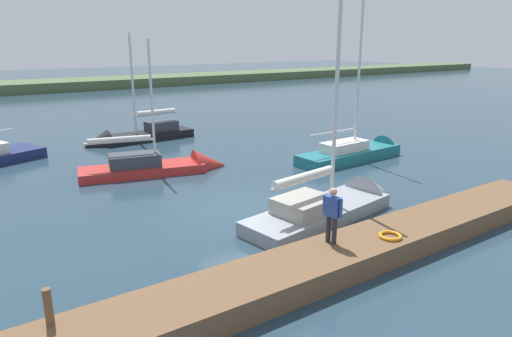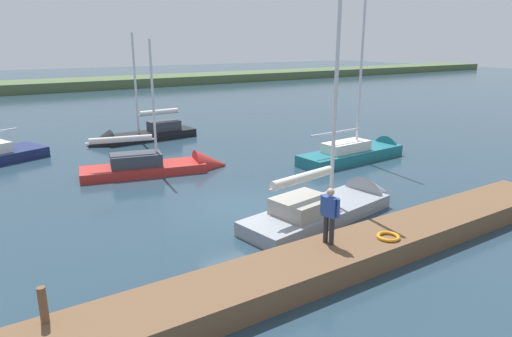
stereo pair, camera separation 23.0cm
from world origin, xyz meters
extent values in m
plane|color=#263D4C|center=(0.00, 0.00, 0.00)|extent=(200.00, 200.00, 0.00)
cube|color=#4C603D|center=(0.00, -50.07, 0.00)|extent=(180.00, 8.00, 2.40)
cube|color=brown|center=(0.00, 5.47, 0.33)|extent=(19.56, 1.85, 0.65)
cylinder|color=brown|center=(7.43, 4.82, 1.04)|extent=(0.17, 0.17, 0.77)
torus|color=orange|center=(-1.46, 5.84, 0.70)|extent=(0.66, 0.66, 0.10)
cube|color=black|center=(-1.65, -13.80, 0.09)|extent=(5.86, 2.01, 0.80)
cone|color=black|center=(1.65, -13.61, 0.09)|extent=(1.61, 1.76, 1.68)
cube|color=#333842|center=(-2.62, -13.86, 0.80)|extent=(2.00, 1.29, 0.62)
cylinder|color=silver|center=(-0.88, -13.75, 3.54)|extent=(0.14, 0.14, 6.10)
cylinder|color=silver|center=(-2.32, -13.84, 1.59)|extent=(2.87, 0.28, 0.11)
cylinder|color=silver|center=(-2.32, -13.84, 1.71)|extent=(2.60, 0.46, 0.31)
cube|color=#1E6B75|center=(-8.61, -2.89, 0.09)|extent=(6.40, 2.13, 0.96)
cone|color=#1E6B75|center=(-12.21, -3.10, 0.09)|extent=(1.69, 1.86, 1.77)
cube|color=silver|center=(-8.20, -2.87, 0.82)|extent=(2.67, 1.31, 0.50)
cylinder|color=silver|center=(-8.98, -2.92, 4.72)|extent=(0.13, 0.13, 8.29)
cylinder|color=silver|center=(-7.34, -2.82, 1.66)|extent=(3.30, 0.29, 0.10)
cube|color=gray|center=(-1.72, 2.50, 0.09)|extent=(6.28, 2.84, 0.78)
cone|color=gray|center=(-5.19, 1.95, 0.09)|extent=(2.00, 2.16, 1.91)
cube|color=gray|center=(-0.92, 2.63, 0.75)|extent=(2.08, 1.83, 0.54)
cylinder|color=silver|center=(-2.39, 2.40, 3.96)|extent=(0.13, 0.13, 6.94)
cylinder|color=silver|center=(-0.87, 2.64, 1.63)|extent=(3.05, 0.58, 0.11)
cylinder|color=silver|center=(-0.87, 2.64, 1.75)|extent=(2.77, 0.72, 0.30)
cube|color=#B22823|center=(1.41, -6.47, 0.07)|extent=(5.96, 2.98, 0.70)
cone|color=#B22823|center=(-1.81, -5.74, 0.07)|extent=(1.93, 2.06, 1.76)
cube|color=#333842|center=(1.72, -6.54, 0.72)|extent=(2.54, 1.81, 0.59)
cylinder|color=silver|center=(0.79, -6.33, 3.30)|extent=(0.12, 0.12, 5.77)
cylinder|color=silver|center=(2.31, -6.68, 1.65)|extent=(3.05, 0.78, 0.09)
cylinder|color=silver|center=(2.31, -6.68, 1.77)|extent=(2.78, 0.84, 0.22)
cylinder|color=#28282D|center=(0.17, 5.24, 1.05)|extent=(0.14, 0.14, 0.80)
cylinder|color=#28282D|center=(0.22, 5.05, 1.05)|extent=(0.14, 0.14, 0.80)
cube|color=#2D4C9E|center=(0.20, 5.15, 1.74)|extent=(0.32, 0.47, 0.57)
sphere|color=tan|center=(0.20, 5.15, 2.16)|extent=(0.22, 0.22, 0.22)
cylinder|color=#2D4C9E|center=(0.13, 5.40, 1.75)|extent=(0.09, 0.09, 0.54)
cylinder|color=#2D4C9E|center=(0.26, 4.89, 1.75)|extent=(0.09, 0.09, 0.54)
camera|label=1|loc=(8.38, 13.61, 6.08)|focal=31.72mm
camera|label=2|loc=(8.19, 13.74, 6.08)|focal=31.72mm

